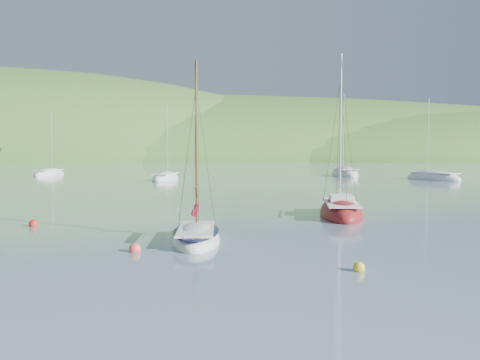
{
  "coord_description": "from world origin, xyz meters",
  "views": [
    {
      "loc": [
        -3.95,
        -18.46,
        4.26
      ],
      "look_at": [
        -0.14,
        8.0,
        2.57
      ],
      "focal_mm": 40.0,
      "sensor_mm": 36.0,
      "label": 1
    }
  ],
  "objects": [
    {
      "name": "distant_sloop_c",
      "position": [
        -20.41,
        62.3,
        0.17
      ],
      "size": [
        4.66,
        7.41,
        9.97
      ],
      "rotation": [
        0.0,
        0.0,
        -0.34
      ],
      "color": "white",
      "rests_on": "ground"
    },
    {
      "name": "distant_sloop_a",
      "position": [
        -3.67,
        49.15,
        0.18
      ],
      "size": [
        4.64,
        7.63,
        10.28
      ],
      "rotation": [
        0.0,
        0.0,
        -0.32
      ],
      "color": "white",
      "rests_on": "ground"
    },
    {
      "name": "ground",
      "position": [
        0.0,
        0.0,
        0.0
      ],
      "size": [
        700.0,
        700.0,
        0.0
      ],
      "primitive_type": "plane",
      "color": "slate",
      "rests_on": "ground"
    },
    {
      "name": "sloop_red",
      "position": [
        6.77,
        12.72,
        0.21
      ],
      "size": [
        4.17,
        7.7,
        10.82
      ],
      "rotation": [
        0.0,
        0.0,
        -0.24
      ],
      "color": "maroon",
      "rests_on": "ground"
    },
    {
      "name": "mooring_buoys",
      "position": [
        -0.88,
        5.6,
        0.12
      ],
      "size": [
        25.72,
        12.74,
        0.49
      ],
      "color": "yellow",
      "rests_on": "ground"
    },
    {
      "name": "shoreline_hills",
      "position": [
        -9.66,
        172.42,
        0.0
      ],
      "size": [
        690.0,
        135.0,
        56.0
      ],
      "color": "#2F5E23",
      "rests_on": "ground"
    },
    {
      "name": "daysailer_white",
      "position": [
        -2.52,
        5.21,
        0.21
      ],
      "size": [
        2.67,
        5.87,
        8.74
      ],
      "rotation": [
        0.0,
        0.0,
        -0.11
      ],
      "color": "white",
      "rests_on": "ground"
    },
    {
      "name": "distant_sloop_d",
      "position": [
        29.96,
        44.96,
        0.19
      ],
      "size": [
        5.68,
        8.41,
        11.35
      ],
      "rotation": [
        0.0,
        0.0,
        0.4
      ],
      "color": "white",
      "rests_on": "ground"
    },
    {
      "name": "distant_sloop_b",
      "position": [
        21.96,
        55.44,
        0.21
      ],
      "size": [
        4.02,
        9.3,
        12.89
      ],
      "rotation": [
        0.0,
        0.0,
        -0.09
      ],
      "color": "white",
      "rests_on": "ground"
    }
  ]
}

